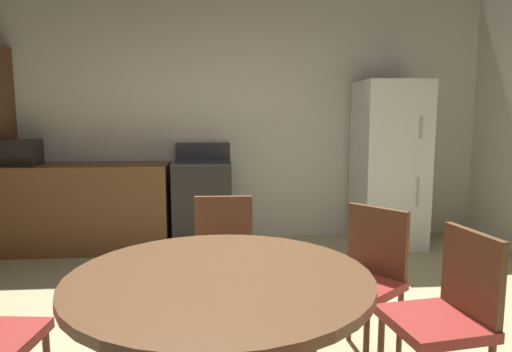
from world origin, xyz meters
The scene contains 9 objects.
wall_back centered at (0.00, 2.85, 1.35)m, with size 6.05×0.12×2.70m, color silver.
kitchen_counter centered at (-1.68, 2.45, 0.45)m, with size 2.08×0.60×0.90m, color brown.
oven_range centered at (-0.29, 2.45, 0.47)m, with size 0.60×0.60×1.10m.
refrigerator centered at (1.71, 2.40, 0.88)m, with size 0.68×0.68×1.76m.
microwave centered at (-2.17, 2.45, 1.03)m, with size 0.44×0.32×0.26m, color black.
dining_table centered at (-0.12, -0.54, 0.60)m, with size 1.23×1.23×0.76m.
chair_north centered at (-0.09, 0.52, 0.50)m, with size 0.41×0.41×0.87m.
chair_northeast centered at (0.71, 0.12, 0.50)m, with size 0.56×0.56×0.87m.
chair_east centered at (0.93, -0.39, 0.50)m, with size 0.45×0.45×0.87m.
Camera 1 is at (-0.11, -2.27, 1.39)m, focal length 31.50 mm.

